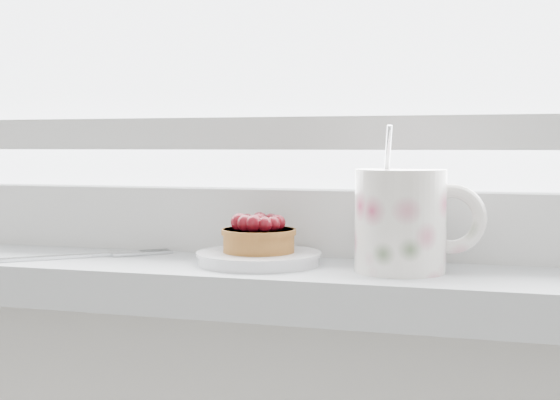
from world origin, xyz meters
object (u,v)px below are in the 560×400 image
at_px(saucer, 259,258).
at_px(fork, 75,256).
at_px(raspberry_tart, 258,235).
at_px(floral_mug, 404,218).

distance_m(saucer, fork, 0.20).
bearing_deg(raspberry_tart, fork, -175.58).
xyz_separation_m(saucer, raspberry_tart, (-0.00, -0.00, 0.02)).
height_order(raspberry_tart, floral_mug, floral_mug).
bearing_deg(floral_mug, saucer, 177.82).
relative_size(saucer, raspberry_tart, 1.68).
xyz_separation_m(floral_mug, fork, (-0.34, -0.01, -0.05)).
relative_size(raspberry_tart, floral_mug, 0.54).
xyz_separation_m(raspberry_tart, floral_mug, (0.14, -0.01, 0.02)).
bearing_deg(fork, floral_mug, 1.67).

